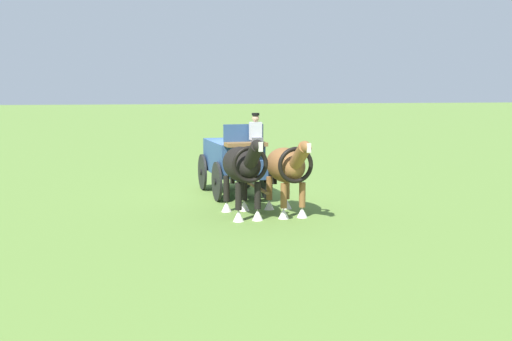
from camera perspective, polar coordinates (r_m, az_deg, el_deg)
ground_plane at (r=21.91m, az=-2.07°, el=-2.09°), size 220.00×220.00×0.00m
show_wagon at (r=21.61m, az=-1.98°, el=1.05°), size 5.97×2.04×2.82m
draft_horse_near at (r=18.26m, az=2.76°, el=0.29°), size 3.01×1.17×2.23m
draft_horse_off at (r=17.88m, az=-1.19°, el=0.33°), size 3.09×1.17×2.30m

